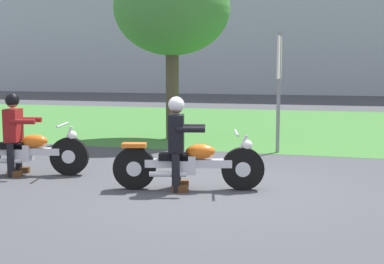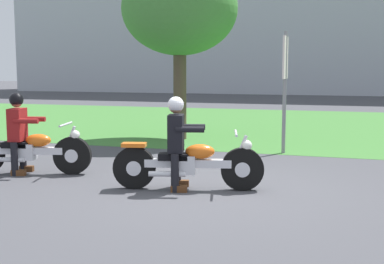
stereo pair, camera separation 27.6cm
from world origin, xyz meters
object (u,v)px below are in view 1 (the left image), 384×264
Objects in this scene: motorcycle_follow at (25,152)px; rider_follow at (14,127)px; rider_lead at (178,136)px; motorcycle_lead at (189,164)px; sign_banner at (279,73)px; tree_roadside at (172,10)px.

rider_follow is (-0.16, -0.04, 0.42)m from motorcycle_follow.
motorcycle_follow is 1.53× the size of rider_follow.
rider_follow is (-2.99, 0.28, 0.00)m from rider_lead.
motorcycle_lead is 1.59× the size of rider_follow.
motorcycle_lead is 4.15m from sign_banner.
tree_roadside is at bearing 94.61° from rider_lead.
motorcycle_follow is at bearing -0.81° from rider_follow.
sign_banner is at bearing -27.07° from tree_roadside.
rider_lead is at bearing -20.35° from motorcycle_follow.
rider_follow is 0.54× the size of sign_banner.
tree_roadside is 1.73× the size of sign_banner.
motorcycle_follow is at bearing 160.72° from motorcycle_lead.
motorcycle_lead is 1.04× the size of motorcycle_follow.
tree_roadside is 3.59m from sign_banner.
motorcycle_follow is at bearing 159.65° from rider_lead.
sign_banner is at bearing 28.22° from motorcycle_follow.
motorcycle_lead is 1.59× the size of rider_lead.
rider_follow is at bearing -138.72° from sign_banner.
rider_follow is 5.50m from sign_banner.
motorcycle_lead is 0.50× the size of tree_roadside.
rider_follow is at bearing 179.19° from motorcycle_follow.
motorcycle_follow is 5.88m from tree_roadside.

